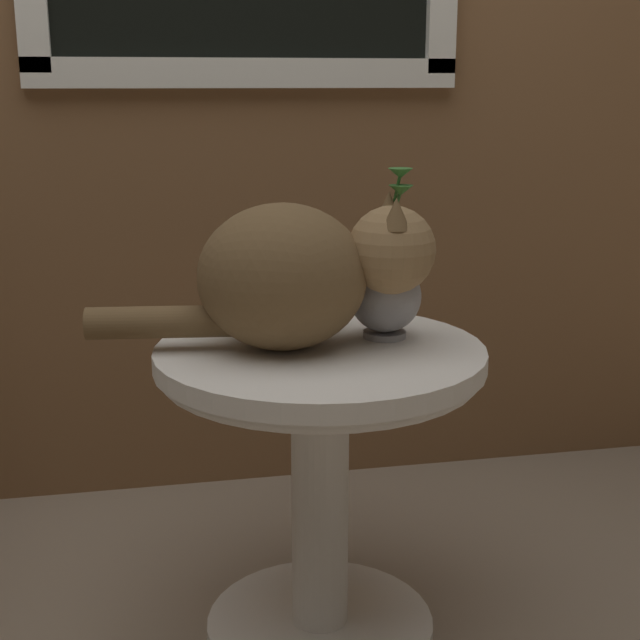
# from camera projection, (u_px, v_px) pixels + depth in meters

# --- Properties ---
(wicker_side_table) EXTENTS (0.60, 0.60, 0.58)m
(wicker_side_table) POSITION_uv_depth(u_px,v_px,m) (320.00, 438.00, 1.67)
(wicker_side_table) COLOR silver
(wicker_side_table) RESTS_ON ground_plane
(cat) EXTENTS (0.61, 0.29, 0.27)m
(cat) POSITION_uv_depth(u_px,v_px,m) (296.00, 274.00, 1.59)
(cat) COLOR brown
(cat) RESTS_ON wicker_side_table
(pewter_vase_with_ivy) EXTENTS (0.13, 0.13, 0.31)m
(pewter_vase_with_ivy) POSITION_uv_depth(u_px,v_px,m) (386.00, 288.00, 1.66)
(pewter_vase_with_ivy) COLOR #99999E
(pewter_vase_with_ivy) RESTS_ON wicker_side_table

